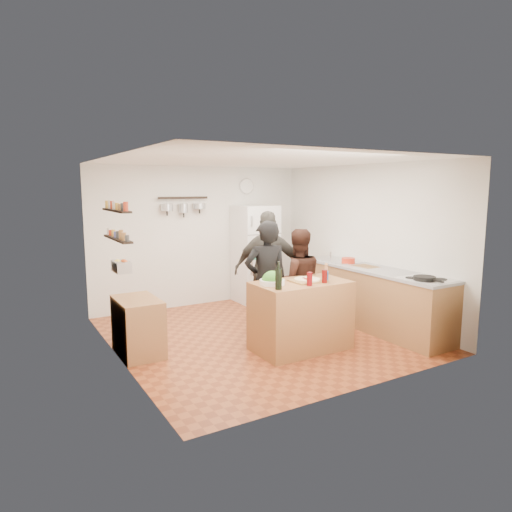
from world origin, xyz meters
TOP-DOWN VIEW (x-y plane):
  - room_shell at (0.00, 0.39)m, footprint 4.20×4.20m
  - prep_island at (0.17, -0.78)m, footprint 1.25×0.72m
  - pizza_board at (0.25, -0.80)m, footprint 0.42×0.34m
  - pizza at (0.25, -0.80)m, footprint 0.34×0.34m
  - salad_bowl at (-0.25, -0.73)m, footprint 0.32×0.32m
  - wine_bottle at (-0.33, -1.00)m, footprint 0.08×0.08m
  - wine_glass_near at (0.12, -1.02)m, footprint 0.07×0.07m
  - wine_glass_far at (0.39, -0.98)m, footprint 0.07×0.07m
  - pepper_mill at (0.62, -0.73)m, footprint 0.05×0.05m
  - salt_canister at (0.47, -0.90)m, footprint 0.08×0.08m
  - person_left at (-0.06, -0.27)m, footprint 0.69×0.53m
  - person_center at (0.50, -0.23)m, footprint 0.91×0.81m
  - person_back at (0.32, 0.27)m, footprint 1.13×0.87m
  - counter_run at (1.70, -0.55)m, footprint 0.63×2.63m
  - stove_top at (1.70, -1.50)m, footprint 0.60×0.62m
  - skillet at (1.60, -1.56)m, footprint 0.28×0.28m
  - sink at (1.70, 0.30)m, footprint 0.50×0.80m
  - cutting_board at (1.70, -0.36)m, footprint 0.30×0.40m
  - red_bowl at (1.65, -0.02)m, footprint 0.21×0.21m
  - fridge at (0.95, 1.75)m, footprint 0.70×0.68m
  - wall_clock at (0.95, 2.08)m, footprint 0.30×0.03m
  - spice_shelf_lower at (-1.93, 0.20)m, footprint 0.12×1.00m
  - spice_shelf_upper at (-1.93, 0.20)m, footprint 0.12×1.00m
  - produce_basket at (-1.90, 0.20)m, footprint 0.18×0.35m
  - side_table at (-1.74, 0.12)m, footprint 0.50×0.80m
  - pot_rack at (-0.35, 2.00)m, footprint 0.90×0.04m

SIDE VIEW (x-z plane):
  - side_table at x=-1.74m, z-range 0.00..0.73m
  - counter_run at x=1.70m, z-range 0.00..0.90m
  - prep_island at x=0.17m, z-range 0.00..0.91m
  - person_center at x=0.50m, z-range 0.00..1.55m
  - person_left at x=-0.06m, z-range 0.00..1.69m
  - person_back at x=0.32m, z-range 0.00..1.78m
  - fridge at x=0.95m, z-range 0.00..1.80m
  - stove_top at x=1.70m, z-range 0.90..0.92m
  - cutting_board at x=1.70m, z-range 0.90..0.92m
  - sink at x=1.70m, z-range 0.90..0.93m
  - pizza_board at x=0.25m, z-range 0.91..0.93m
  - pizza at x=0.25m, z-range 0.93..0.95m
  - salad_bowl at x=-0.25m, z-range 0.91..0.97m
  - skillet at x=1.60m, z-range 0.92..0.97m
  - red_bowl at x=1.65m, z-range 0.92..1.01m
  - salt_canister at x=0.47m, z-range 0.91..1.04m
  - pepper_mill at x=0.62m, z-range 0.91..1.07m
  - wine_glass_far at x=0.39m, z-range 0.91..1.08m
  - wine_glass_near at x=0.12m, z-range 0.91..1.08m
  - wine_bottle at x=-0.33m, z-range 0.91..1.16m
  - produce_basket at x=-1.90m, z-range 1.08..1.22m
  - room_shell at x=0.00m, z-range -0.85..3.35m
  - spice_shelf_lower at x=-1.93m, z-range 1.49..1.51m
  - spice_shelf_upper at x=-1.93m, z-range 1.84..1.86m
  - pot_rack at x=-0.35m, z-range 1.93..1.97m
  - wall_clock at x=0.95m, z-range 2.00..2.30m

